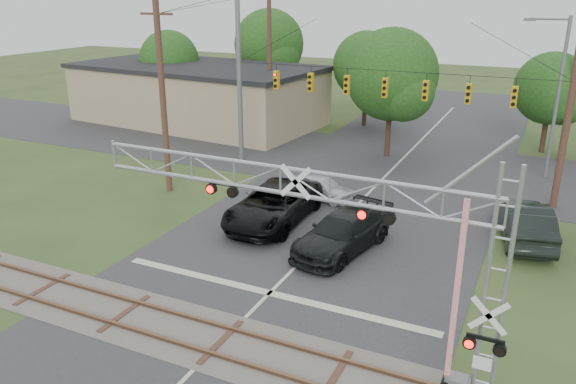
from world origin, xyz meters
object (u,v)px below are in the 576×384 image
at_px(crossing_gantry, 357,247).
at_px(car_dark, 342,233).
at_px(traffic_signal_span, 400,87).
at_px(sedan_silver, 322,187).
at_px(pickup_black, 273,205).
at_px(streetlight, 555,90).
at_px(commercial_building, 197,94).

distance_m(crossing_gantry, car_dark, 9.97).
height_order(traffic_signal_span, sedan_silver, traffic_signal_span).
bearing_deg(crossing_gantry, traffic_signal_span, 101.41).
bearing_deg(pickup_black, car_dark, -22.31).
bearing_deg(streetlight, car_dark, -116.69).
bearing_deg(sedan_silver, car_dark, -137.07).
height_order(pickup_black, commercial_building, commercial_building).
relative_size(traffic_signal_span, streetlight, 2.03).
xyz_separation_m(traffic_signal_span, streetlight, (7.86, 5.30, -0.40)).
bearing_deg(traffic_signal_span, car_dark, -88.34).
distance_m(sedan_silver, commercial_building, 21.61).
bearing_deg(sedan_silver, crossing_gantry, -141.79).
distance_m(pickup_black, car_dark, 4.47).
xyz_separation_m(crossing_gantry, commercial_building, (-23.68, 27.59, -2.08)).
distance_m(traffic_signal_span, pickup_black, 10.26).
relative_size(commercial_building, streetlight, 2.30).
relative_size(car_dark, commercial_building, 0.26).
height_order(sedan_silver, commercial_building, commercial_building).
xyz_separation_m(pickup_black, car_dark, (4.18, -1.58, -0.09)).
distance_m(pickup_black, streetlight, 18.42).
xyz_separation_m(car_dark, streetlight, (7.57, 15.06, 4.50)).
height_order(crossing_gantry, pickup_black, crossing_gantry).
relative_size(traffic_signal_span, sedan_silver, 5.01).
height_order(traffic_signal_span, commercial_building, traffic_signal_span).
bearing_deg(streetlight, sedan_silver, -139.34).
bearing_deg(pickup_black, commercial_building, 131.14).
distance_m(traffic_signal_span, streetlight, 9.49).
distance_m(sedan_silver, streetlight, 15.06).
bearing_deg(traffic_signal_span, streetlight, 33.98).
bearing_deg(car_dark, pickup_black, 171.33).
relative_size(crossing_gantry, streetlight, 1.26).
bearing_deg(car_dark, streetlight, 75.38).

